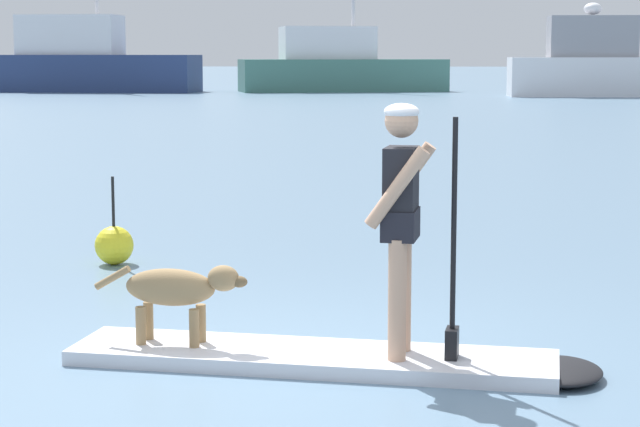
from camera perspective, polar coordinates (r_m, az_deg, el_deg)
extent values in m
plane|color=slate|center=(7.84, -0.43, -7.54)|extent=(400.00, 400.00, 0.00)
cube|color=silver|center=(7.82, -0.43, -7.19)|extent=(3.37, 1.21, 0.10)
ellipsoid|color=black|center=(7.66, 11.83, -7.68)|extent=(0.66, 0.78, 0.10)
cylinder|color=tan|center=(7.75, 4.13, -3.93)|extent=(0.12, 0.12, 0.80)
cylinder|color=tan|center=(7.49, 3.87, -4.33)|extent=(0.12, 0.12, 0.80)
cube|color=black|center=(7.53, 4.03, -0.53)|extent=(0.27, 0.39, 0.20)
cube|color=black|center=(7.51, 4.05, 1.08)|extent=(0.25, 0.37, 0.59)
sphere|color=tan|center=(7.46, 4.08, 4.62)|extent=(0.22, 0.22, 0.22)
ellipsoid|color=white|center=(7.46, 4.09, 5.09)|extent=(0.23, 0.23, 0.11)
cylinder|color=tan|center=(7.69, 4.24, 1.61)|extent=(0.43, 0.15, 0.54)
cylinder|color=tan|center=(7.31, 3.86, 1.29)|extent=(0.43, 0.15, 0.54)
cylinder|color=black|center=(7.51, 6.68, -1.28)|extent=(0.04, 0.04, 1.59)
cube|color=black|center=(7.65, 6.59, -6.43)|extent=(0.11, 0.19, 0.20)
ellipsoid|color=#997A51|center=(7.98, -7.47, -3.66)|extent=(0.67, 0.31, 0.26)
ellipsoid|color=#997A51|center=(7.85, -4.84, -3.23)|extent=(0.24, 0.19, 0.18)
ellipsoid|color=brown|center=(7.83, -4.06, -3.41)|extent=(0.13, 0.10, 0.08)
cylinder|color=#997A51|center=(8.12, -10.30, -3.17)|extent=(0.27, 0.09, 0.18)
cylinder|color=#997A51|center=(8.05, -5.95, -5.45)|extent=(0.07, 0.07, 0.27)
cylinder|color=#997A51|center=(7.91, -6.29, -5.70)|extent=(0.07, 0.07, 0.27)
cylinder|color=#997A51|center=(8.18, -8.54, -5.30)|extent=(0.07, 0.07, 0.27)
cylinder|color=#997A51|center=(8.03, -8.92, -5.54)|extent=(0.07, 0.07, 0.27)
cube|color=navy|center=(66.68, -11.50, 6.86)|extent=(12.77, 4.53, 2.09)
cube|color=silver|center=(66.93, -12.34, 8.68)|extent=(5.83, 3.09, 2.23)
cylinder|color=silver|center=(66.93, -12.34, 8.76)|extent=(4.38, 0.50, 0.14)
cube|color=#3F7266|center=(65.94, 1.14, 6.89)|extent=(12.19, 6.24, 1.83)
cube|color=silver|center=(65.97, 0.37, 8.49)|extent=(5.74, 3.84, 1.85)
cylinder|color=silver|center=(65.97, 0.37, 8.73)|extent=(4.00, 1.12, 0.14)
cube|color=white|center=(59.74, 14.02, 6.62)|extent=(9.60, 2.54, 1.96)
cube|color=gray|center=(59.60, 13.40, 8.57)|extent=(4.32, 1.90, 2.06)
ellipsoid|color=white|center=(59.64, 13.44, 9.90)|extent=(0.90, 0.90, 0.60)
sphere|color=yellow|center=(11.65, -10.22, -1.57)|extent=(0.39, 0.39, 0.39)
cylinder|color=black|center=(11.59, -10.27, 0.60)|extent=(0.03, 0.03, 0.50)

